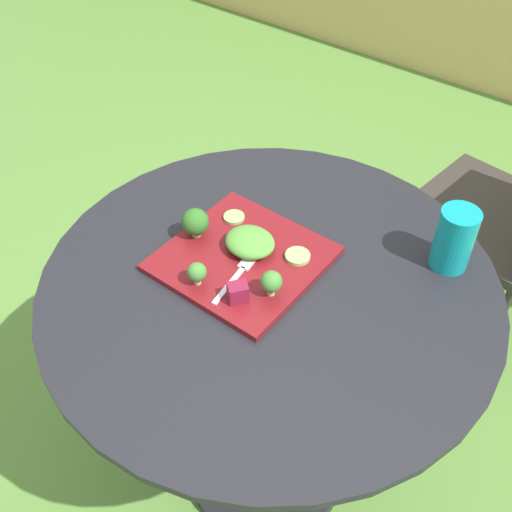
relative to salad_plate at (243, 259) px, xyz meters
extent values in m
plane|color=#568438|center=(0.08, -0.01, -0.76)|extent=(12.00, 12.00, 0.00)
cylinder|color=black|center=(0.08, -0.01, -0.02)|extent=(0.92, 0.92, 0.02)
cylinder|color=black|center=(0.08, -0.01, -0.37)|extent=(0.06, 0.06, 0.69)
cylinder|color=black|center=(0.08, -0.01, -0.74)|extent=(0.44, 0.44, 0.04)
cube|color=#332D28|center=(0.27, 0.84, -0.32)|extent=(0.49, 0.49, 0.03)
cylinder|color=#332D28|center=(0.11, 1.04, -0.54)|extent=(0.02, 0.02, 0.43)
cylinder|color=#332D28|center=(0.07, 0.68, -0.54)|extent=(0.02, 0.02, 0.43)
cylinder|color=#332D28|center=(0.42, 0.64, -0.54)|extent=(0.02, 0.02, 0.43)
cube|color=maroon|center=(0.00, 0.00, 0.00)|extent=(0.30, 0.30, 0.01)
cylinder|color=#0F8C93|center=(0.33, 0.25, 0.06)|extent=(0.08, 0.08, 0.13)
cylinder|color=#0D777D|center=(0.33, 0.25, 0.04)|extent=(0.07, 0.07, 0.09)
cube|color=silver|center=(0.03, -0.08, 0.01)|extent=(0.03, 0.11, 0.00)
cube|color=silver|center=(0.02, -0.01, 0.01)|extent=(0.03, 0.05, 0.00)
ellipsoid|color=#519338|center=(0.00, 0.03, 0.03)|extent=(0.11, 0.09, 0.04)
cylinder|color=#99B770|center=(0.11, -0.05, 0.02)|extent=(0.01, 0.01, 0.02)
sphere|color=#427F33|center=(0.11, -0.05, 0.04)|extent=(0.04, 0.04, 0.04)
cylinder|color=#99B770|center=(-0.02, -0.11, 0.01)|extent=(0.01, 0.01, 0.01)
sphere|color=#427F33|center=(-0.02, -0.11, 0.04)|extent=(0.04, 0.04, 0.04)
cylinder|color=#99B770|center=(-0.12, -0.01, 0.01)|extent=(0.02, 0.02, 0.01)
sphere|color=#2D6623|center=(-0.12, -0.01, 0.04)|extent=(0.06, 0.06, 0.06)
cylinder|color=#8EB766|center=(-0.09, 0.08, 0.01)|extent=(0.05, 0.05, 0.01)
cylinder|color=#8EB766|center=(0.09, 0.06, 0.01)|extent=(0.05, 0.05, 0.01)
cube|color=maroon|center=(0.07, -0.10, 0.03)|extent=(0.05, 0.05, 0.04)
camera|label=1|loc=(0.57, -0.70, 0.88)|focal=43.65mm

